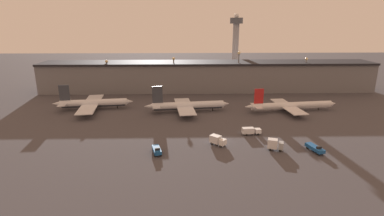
% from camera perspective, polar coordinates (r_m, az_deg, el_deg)
% --- Properties ---
extents(ground, '(600.00, 600.00, 0.00)m').
position_cam_1_polar(ground, '(113.35, 5.90, -5.96)').
color(ground, '#423F44').
extents(terminal_building, '(203.55, 20.84, 18.09)m').
position_cam_1_polar(terminal_building, '(188.22, 2.95, 6.08)').
color(terminal_building, slate).
rests_on(terminal_building, ground).
extents(airplane_0, '(39.26, 36.87, 12.78)m').
position_cam_1_polar(airplane_0, '(156.73, -18.38, 0.88)').
color(airplane_0, silver).
rests_on(airplane_0, ground).
extents(airplane_1, '(41.71, 30.02, 13.13)m').
position_cam_1_polar(airplane_1, '(144.69, -0.98, 0.46)').
color(airplane_1, silver).
rests_on(airplane_1, ground).
extents(airplane_2, '(46.93, 28.47, 11.84)m').
position_cam_1_polar(airplane_2, '(153.20, 18.27, 0.42)').
color(airplane_2, silver).
rests_on(airplane_2, ground).
extents(service_vehicle_0, '(7.44, 3.01, 2.93)m').
position_cam_1_polar(service_vehicle_0, '(118.66, 11.11, -4.28)').
color(service_vehicle_0, white).
rests_on(service_vehicle_0, ground).
extents(service_vehicle_1, '(4.41, 7.99, 2.69)m').
position_cam_1_polar(service_vehicle_1, '(110.52, 22.37, -7.08)').
color(service_vehicle_1, '#195199').
rests_on(service_vehicle_1, ground).
extents(service_vehicle_2, '(3.96, 6.87, 2.73)m').
position_cam_1_polar(service_vehicle_2, '(101.62, -6.73, -7.95)').
color(service_vehicle_2, '#195199').
rests_on(service_vehicle_2, ground).
extents(service_vehicle_3, '(6.10, 5.87, 3.41)m').
position_cam_1_polar(service_vehicle_3, '(107.62, 4.87, -6.10)').
color(service_vehicle_3, white).
rests_on(service_vehicle_3, ground).
extents(service_vehicle_4, '(5.74, 4.02, 3.92)m').
position_cam_1_polar(service_vehicle_4, '(107.00, 15.49, -6.69)').
color(service_vehicle_4, '#9EA3A8').
rests_on(service_vehicle_4, ground).
extents(lamp_post_0, '(1.80, 1.80, 20.08)m').
position_cam_1_polar(lamp_post_0, '(187.59, -15.82, 6.70)').
color(lamp_post_0, slate).
rests_on(lamp_post_0, ground).
extents(lamp_post_1, '(1.80, 1.80, 21.68)m').
position_cam_1_polar(lamp_post_1, '(181.73, -3.49, 7.28)').
color(lamp_post_1, slate).
rests_on(lamp_post_1, ground).
extents(lamp_post_2, '(1.80, 1.80, 24.89)m').
position_cam_1_polar(lamp_post_2, '(184.21, 8.83, 7.80)').
color(lamp_post_2, slate).
rests_on(lamp_post_2, ground).
extents(lamp_post_3, '(1.80, 1.80, 21.23)m').
position_cam_1_polar(lamp_post_3, '(195.92, 20.77, 6.84)').
color(lamp_post_3, slate).
rests_on(lamp_post_3, ground).
extents(control_tower, '(9.00, 9.00, 47.15)m').
position_cam_1_polar(control_tower, '(222.47, 8.30, 12.25)').
color(control_tower, '#99999E').
rests_on(control_tower, ground).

